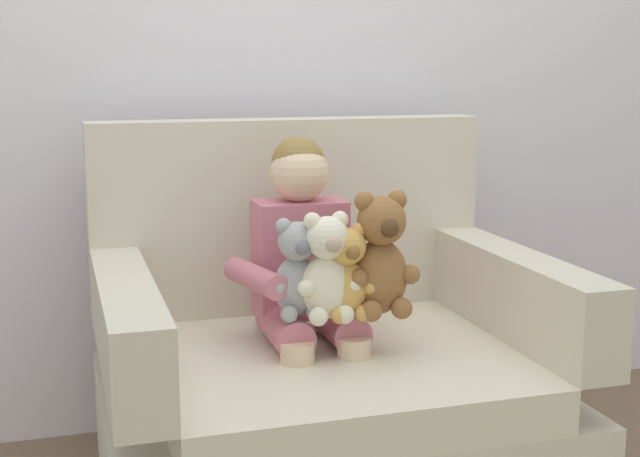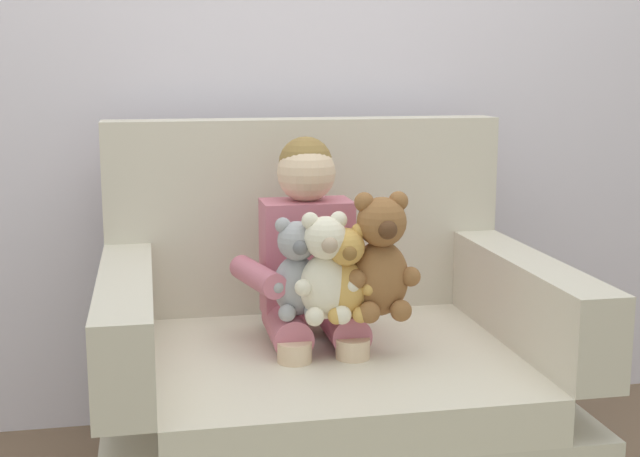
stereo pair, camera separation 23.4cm
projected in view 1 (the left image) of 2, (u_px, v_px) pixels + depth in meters
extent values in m
cube|color=silver|center=(267.00, 45.00, 2.98)|extent=(6.00, 0.10, 2.60)
cube|color=beige|center=(329.00, 442.00, 2.52)|extent=(1.26, 1.00, 0.33)
cube|color=beige|center=(336.00, 375.00, 2.42)|extent=(0.98, 0.86, 0.12)
cube|color=beige|center=(289.00, 215.00, 2.82)|extent=(1.26, 0.14, 0.61)
cube|color=beige|center=(128.00, 329.00, 2.22)|extent=(0.14, 0.86, 0.24)
cube|color=beige|center=(519.00, 296.00, 2.54)|extent=(0.14, 0.86, 0.24)
cube|color=#C66B7F|center=(300.00, 258.00, 2.56)|extent=(0.26, 0.16, 0.34)
sphere|color=beige|center=(299.00, 173.00, 2.52)|extent=(0.17, 0.17, 0.17)
sphere|color=olive|center=(298.00, 164.00, 2.52)|extent=(0.16, 0.16, 0.16)
cylinder|color=#C66B7F|center=(285.00, 329.00, 2.45)|extent=(0.11, 0.26, 0.11)
cylinder|color=beige|center=(297.00, 396.00, 2.35)|extent=(0.09, 0.09, 0.30)
cylinder|color=#C66B7F|center=(339.00, 324.00, 2.50)|extent=(0.11, 0.26, 0.11)
cylinder|color=beige|center=(354.00, 390.00, 2.40)|extent=(0.09, 0.09, 0.30)
cylinder|color=#C66B7F|center=(255.00, 278.00, 2.41)|extent=(0.13, 0.27, 0.07)
cylinder|color=#C66B7F|center=(365.00, 270.00, 2.50)|extent=(0.13, 0.27, 0.07)
ellipsoid|color=silver|center=(326.00, 286.00, 2.34)|extent=(0.14, 0.12, 0.18)
sphere|color=silver|center=(327.00, 238.00, 2.30)|extent=(0.12, 0.12, 0.12)
sphere|color=tan|center=(333.00, 245.00, 2.26)|extent=(0.04, 0.04, 0.04)
sphere|color=silver|center=(312.00, 221.00, 2.29)|extent=(0.05, 0.05, 0.05)
sphere|color=silver|center=(306.00, 288.00, 2.29)|extent=(0.05, 0.05, 0.05)
sphere|color=silver|center=(318.00, 317.00, 2.29)|extent=(0.05, 0.05, 0.05)
sphere|color=silver|center=(341.00, 219.00, 2.31)|extent=(0.05, 0.05, 0.05)
sphere|color=silver|center=(353.00, 285.00, 2.32)|extent=(0.05, 0.05, 0.05)
sphere|color=silver|center=(345.00, 314.00, 2.31)|extent=(0.05, 0.05, 0.05)
ellipsoid|color=brown|center=(379.00, 277.00, 2.39)|extent=(0.16, 0.13, 0.21)
sphere|color=brown|center=(381.00, 221.00, 2.35)|extent=(0.13, 0.13, 0.13)
sphere|color=#4C2D19|center=(390.00, 228.00, 2.29)|extent=(0.05, 0.05, 0.05)
sphere|color=brown|center=(364.00, 201.00, 2.33)|extent=(0.05, 0.05, 0.05)
sphere|color=brown|center=(358.00, 278.00, 2.33)|extent=(0.05, 0.05, 0.05)
sphere|color=brown|center=(371.00, 311.00, 2.33)|extent=(0.06, 0.06, 0.06)
sphere|color=brown|center=(397.00, 200.00, 2.35)|extent=(0.05, 0.05, 0.05)
sphere|color=brown|center=(410.00, 274.00, 2.37)|extent=(0.05, 0.05, 0.05)
sphere|color=brown|center=(402.00, 308.00, 2.36)|extent=(0.06, 0.06, 0.06)
ellipsoid|color=#9E9EA3|center=(297.00, 286.00, 2.37)|extent=(0.13, 0.11, 0.17)
sphere|color=#9E9EA3|center=(298.00, 241.00, 2.33)|extent=(0.11, 0.11, 0.11)
sphere|color=slate|center=(303.00, 248.00, 2.29)|extent=(0.04, 0.04, 0.04)
sphere|color=#9E9EA3|center=(283.00, 226.00, 2.32)|extent=(0.04, 0.04, 0.04)
sphere|color=#9E9EA3|center=(278.00, 288.00, 2.32)|extent=(0.04, 0.04, 0.04)
sphere|color=#9E9EA3|center=(289.00, 314.00, 2.32)|extent=(0.05, 0.05, 0.05)
sphere|color=#9E9EA3|center=(311.00, 225.00, 2.34)|extent=(0.04, 0.04, 0.04)
sphere|color=#9E9EA3|center=(322.00, 284.00, 2.35)|extent=(0.04, 0.04, 0.04)
sphere|color=#9E9EA3|center=(314.00, 312.00, 2.34)|extent=(0.05, 0.05, 0.05)
ellipsoid|color=gold|center=(346.00, 289.00, 2.35)|extent=(0.12, 0.10, 0.16)
sphere|color=gold|center=(347.00, 246.00, 2.32)|extent=(0.10, 0.10, 0.10)
sphere|color=brown|center=(353.00, 253.00, 2.28)|extent=(0.04, 0.04, 0.04)
sphere|color=gold|center=(334.00, 232.00, 2.31)|extent=(0.04, 0.04, 0.04)
sphere|color=gold|center=(329.00, 291.00, 2.31)|extent=(0.04, 0.04, 0.04)
sphere|color=gold|center=(339.00, 316.00, 2.31)|extent=(0.04, 0.04, 0.04)
sphere|color=gold|center=(359.00, 230.00, 2.33)|extent=(0.04, 0.04, 0.04)
sphere|color=gold|center=(370.00, 287.00, 2.34)|extent=(0.04, 0.04, 0.04)
sphere|color=gold|center=(363.00, 314.00, 2.33)|extent=(0.04, 0.04, 0.04)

